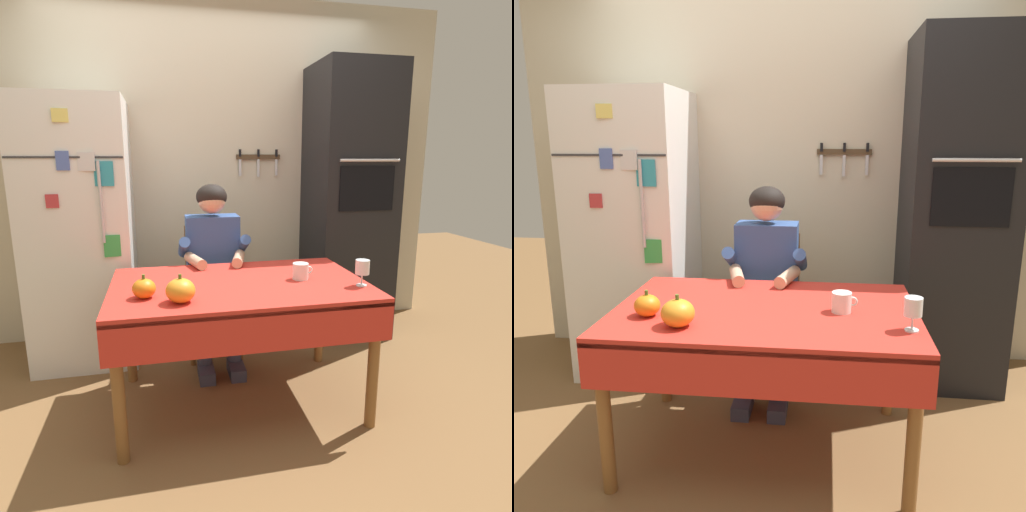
# 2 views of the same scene
# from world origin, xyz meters

# --- Properties ---
(ground_plane) EXTENTS (10.00, 10.00, 0.00)m
(ground_plane) POSITION_xyz_m (0.00, 0.00, 0.00)
(ground_plane) COLOR brown
(ground_plane) RESTS_ON ground
(back_wall_assembly) EXTENTS (3.70, 0.13, 2.60)m
(back_wall_assembly) POSITION_xyz_m (0.05, 1.35, 1.30)
(back_wall_assembly) COLOR beige
(back_wall_assembly) RESTS_ON ground
(refrigerator) EXTENTS (0.68, 0.71, 1.80)m
(refrigerator) POSITION_xyz_m (-0.95, 0.96, 0.90)
(refrigerator) COLOR white
(refrigerator) RESTS_ON ground
(wall_oven) EXTENTS (0.60, 0.64, 2.10)m
(wall_oven) POSITION_xyz_m (1.05, 1.00, 1.05)
(wall_oven) COLOR black
(wall_oven) RESTS_ON ground
(dining_table) EXTENTS (1.40, 0.90, 0.74)m
(dining_table) POSITION_xyz_m (0.00, 0.08, 0.66)
(dining_table) COLOR brown
(dining_table) RESTS_ON ground
(chair_behind_person) EXTENTS (0.40, 0.40, 0.93)m
(chair_behind_person) POSITION_xyz_m (-0.07, 0.87, 0.51)
(chair_behind_person) COLOR brown
(chair_behind_person) RESTS_ON ground
(seated_person) EXTENTS (0.47, 0.55, 1.25)m
(seated_person) POSITION_xyz_m (-0.07, 0.68, 0.74)
(seated_person) COLOR #38384C
(seated_person) RESTS_ON ground
(coffee_mug) EXTENTS (0.12, 0.09, 0.09)m
(coffee_mug) POSITION_xyz_m (0.35, 0.08, 0.79)
(coffee_mug) COLOR white
(coffee_mug) RESTS_ON dining_table
(wine_glass) EXTENTS (0.08, 0.08, 0.14)m
(wine_glass) POSITION_xyz_m (0.63, -0.12, 0.84)
(wine_glass) COLOR white
(wine_glass) RESTS_ON dining_table
(pumpkin_large) EXTENTS (0.14, 0.14, 0.14)m
(pumpkin_large) POSITION_xyz_m (-0.33, -0.18, 0.80)
(pumpkin_large) COLOR orange
(pumpkin_large) RESTS_ON dining_table
(pumpkin_medium) EXTENTS (0.12, 0.12, 0.12)m
(pumpkin_medium) POSITION_xyz_m (-0.51, -0.07, 0.79)
(pumpkin_medium) COLOR orange
(pumpkin_medium) RESTS_ON dining_table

